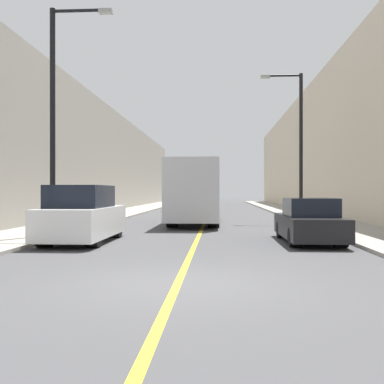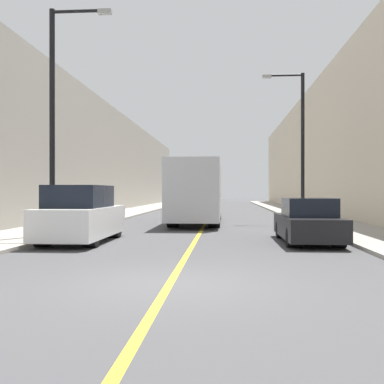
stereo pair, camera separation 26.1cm
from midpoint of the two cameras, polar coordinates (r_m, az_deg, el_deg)
ground_plane at (r=8.61m, az=-2.75°, el=-11.58°), size 200.00×200.00×0.00m
sidewalk_left at (r=39.15m, az=-7.70°, el=-2.37°), size 3.15×72.00×0.12m
sidewalk_right at (r=38.85m, az=11.91°, el=-2.39°), size 3.15×72.00×0.12m
building_row_left at (r=40.05m, az=-12.74°, el=3.87°), size 4.00×72.00×8.76m
building_row_right at (r=39.65m, az=17.05°, el=5.22°), size 4.00×72.00×10.57m
road_center_line at (r=38.43m, az=2.07°, el=-2.49°), size 0.16×72.00×0.01m
bus at (r=24.57m, az=0.24°, el=0.11°), size 2.52×10.03×3.26m
parked_suv_left at (r=15.76m, az=-14.21°, el=-2.98°), size 1.95×4.74×1.94m
car_right_near at (r=15.74m, az=14.19°, el=-3.77°), size 1.78×4.49×1.52m
street_lamp_left at (r=17.62m, az=-17.16°, el=10.14°), size 2.34×0.24×8.39m
street_lamp_right at (r=25.89m, az=13.00°, el=6.71°), size 2.34×0.24×8.20m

